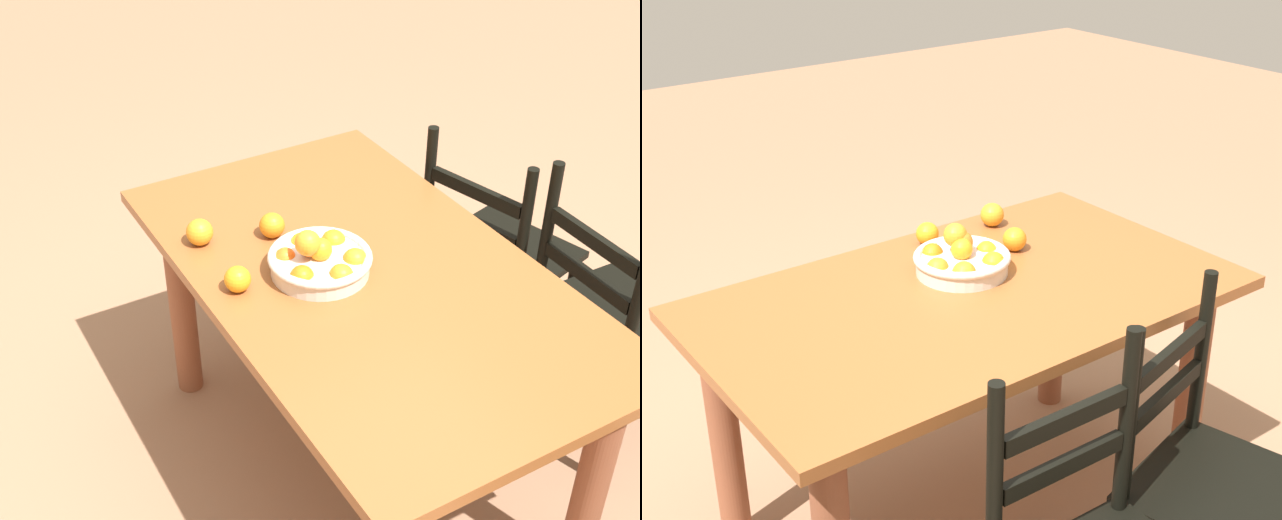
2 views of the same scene
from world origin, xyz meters
TOP-DOWN VIEW (x-y plane):
  - ground_plane at (0.00, 0.00)m, footprint 12.00×12.00m
  - dining_table at (0.00, 0.00)m, footprint 1.50×0.88m
  - chair_near_window at (-0.25, 0.70)m, footprint 0.53×0.53m
  - chair_by_cabinet at (0.22, 0.78)m, footprint 0.45×0.45m
  - fruit_bowl at (-0.06, -0.11)m, footprint 0.29×0.29m
  - orange_loose_0 at (-0.35, -0.34)m, footprint 0.08×0.08m
  - orange_loose_1 at (-0.29, -0.14)m, footprint 0.07×0.07m
  - orange_loose_2 at (-0.10, -0.34)m, footprint 0.07×0.07m

SIDE VIEW (x-z plane):
  - ground_plane at x=0.00m, z-range 0.00..0.00m
  - chair_near_window at x=-0.25m, z-range -0.03..0.89m
  - chair_by_cabinet at x=0.22m, z-range -0.02..0.93m
  - dining_table at x=0.00m, z-range 0.24..1.02m
  - orange_loose_2 at x=-0.10m, z-range 0.78..0.85m
  - orange_loose_1 at x=-0.29m, z-range 0.78..0.85m
  - orange_loose_0 at x=-0.35m, z-range 0.78..0.86m
  - fruit_bowl at x=-0.06m, z-range 0.75..0.89m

